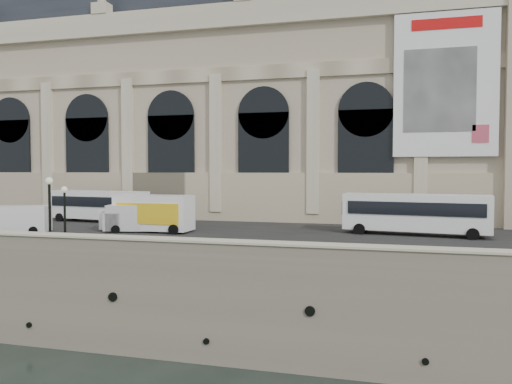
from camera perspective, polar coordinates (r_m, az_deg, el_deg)
ground at (r=34.10m, az=-18.95°, el=-16.93°), size 260.00×260.00×0.00m
quay at (r=64.80m, az=-1.53°, el=-4.80°), size 160.00×70.00×6.00m
street at (r=44.80m, az=-9.08°, el=-4.23°), size 160.00×24.00×0.06m
parapet at (r=33.01m, az=-18.54°, el=-5.72°), size 160.00×1.40×1.21m
museum at (r=62.91m, az=-7.95°, el=10.23°), size 69.00×18.70×29.10m
bus_left at (r=52.56m, az=-17.55°, el=-1.40°), size 10.96×3.63×3.17m
bus_right at (r=41.88m, az=17.72°, el=-2.25°), size 11.54×3.88×3.34m
van_b at (r=45.89m, az=-25.97°, el=-2.85°), size 5.53×3.52×2.30m
van_c at (r=43.46m, az=-13.75°, el=-2.94°), size 5.53×3.11×2.32m
box_truck at (r=43.29m, az=-12.12°, el=-2.42°), size 7.83×2.88×3.14m
lamp_left at (r=36.62m, az=-22.50°, el=-2.20°), size 0.49×0.49×4.79m
lamp_right at (r=35.73m, az=-21.01°, el=-2.77°), size 0.43×0.43×4.18m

